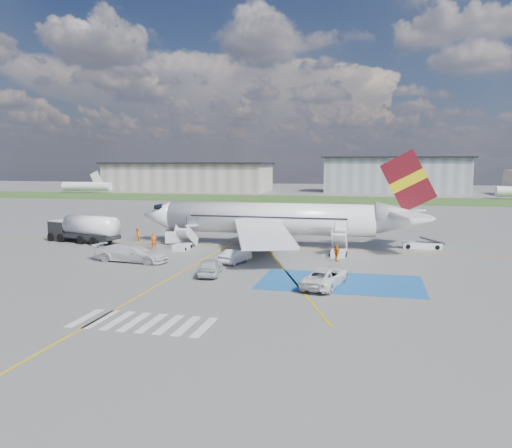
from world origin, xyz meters
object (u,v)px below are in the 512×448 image
object	(u,v)px
fuel_tanker	(84,231)
van_white_a	(326,274)
gpu_cart	(175,238)
car_silver_a	(210,267)
airliner	(281,219)
van_white_b	(131,250)
car_silver_b	(235,256)
belt_loader	(422,245)

from	to	relation	value
fuel_tanker	van_white_a	xyz separation A→B (m)	(32.78, -15.97, -0.46)
fuel_tanker	gpu_cart	distance (m)	12.06
fuel_tanker	car_silver_a	xyz separation A→B (m)	(22.03, -14.45, -0.69)
gpu_cart	car_silver_a	xyz separation A→B (m)	(10.10, -16.00, -0.01)
fuel_tanker	car_silver_a	bearing A→B (deg)	-18.63
airliner	car_silver_a	size ratio (longest dim) A/B	7.79
car_silver_a	van_white_b	world-z (taller)	van_white_b
car_silver_b	fuel_tanker	bearing A→B (deg)	-3.72
fuel_tanker	gpu_cart	xyz separation A→B (m)	(11.94, 1.54, -0.68)
gpu_cart	belt_loader	world-z (taller)	gpu_cart
belt_loader	car_silver_a	bearing A→B (deg)	-137.30
gpu_cart	belt_loader	distance (m)	30.79
belt_loader	van_white_a	xyz separation A→B (m)	(-9.71, -21.27, 0.68)
airliner	fuel_tanker	xyz separation A→B (m)	(-25.44, -3.43, -1.90)
van_white_b	gpu_cart	bearing A→B (deg)	5.52
car_silver_b	van_white_b	size ratio (longest dim) A/B	0.71
fuel_tanker	car_silver_b	bearing A→B (deg)	-5.53
gpu_cart	van_white_a	size ratio (longest dim) A/B	0.44
car_silver_a	gpu_cart	bearing A→B (deg)	-67.14
fuel_tanker	van_white_a	world-z (taller)	fuel_tanker
airliner	car_silver_a	bearing A→B (deg)	-100.79
belt_loader	car_silver_a	distance (m)	28.44
van_white_b	fuel_tanker	bearing A→B (deg)	55.14
gpu_cart	van_white_b	xyz separation A→B (m)	(-0.07, -11.75, 0.39)
fuel_tanker	car_silver_a	world-z (taller)	fuel_tanker
airliner	gpu_cart	size ratio (longest dim) A/B	15.22
gpu_cart	van_white_a	xyz separation A→B (m)	(20.84, -17.52, 0.22)
fuel_tanker	gpu_cart	bearing A→B (deg)	22.00
belt_loader	van_white_b	bearing A→B (deg)	-154.43
gpu_cart	fuel_tanker	bearing A→B (deg)	174.67
gpu_cart	car_silver_a	bearing A→B (deg)	-70.43
airliner	car_silver_b	bearing A→B (deg)	-102.86
car_silver_a	airliner	bearing A→B (deg)	-110.19
car_silver_b	van_white_b	xyz separation A→B (m)	(-10.88, -1.86, 0.49)
belt_loader	car_silver_b	world-z (taller)	belt_loader
van_white_b	belt_loader	bearing A→B (deg)	-57.31
airliner	car_silver_a	distance (m)	18.39
belt_loader	car_silver_a	world-z (taller)	car_silver_a
airliner	car_silver_a	xyz separation A→B (m)	(-3.41, -17.88, -2.59)
gpu_cart	belt_loader	size ratio (longest dim) A/B	0.50
gpu_cart	van_white_b	bearing A→B (deg)	-103.01
car_silver_b	van_white_b	world-z (taller)	van_white_b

